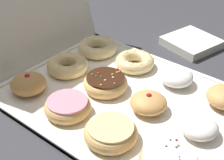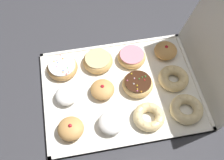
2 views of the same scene
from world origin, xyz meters
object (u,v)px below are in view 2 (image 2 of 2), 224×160
Objects in this scene: glazed_ring_donut_3 at (98,61)px; jelly_filled_donut_4 at (102,89)px; cruller_donut_8 at (149,117)px; donut_box at (121,90)px; sprinkle_donut_0 at (62,67)px; powdered_filled_donut_1 at (66,95)px; powdered_filled_donut_5 at (111,123)px; cruller_donut_11 at (186,109)px; jelly_filled_donut_2 at (71,129)px; sprinkle_donut_7 at (138,85)px; cruller_donut_10 at (174,78)px; pink_frosted_donut_6 at (132,57)px; jelly_filled_donut_9 at (166,51)px.

jelly_filled_donut_4 is at bearing -2.10° from glazed_ring_donut_3.
donut_box is at bearing -153.43° from cruller_donut_8.
cruller_donut_8 is at bearing 45.85° from sprinkle_donut_0.
powdered_filled_donut_1 is 0.19m from powdered_filled_donut_5.
donut_box is at bearing 88.75° from jelly_filled_donut_4.
powdered_filled_donut_1 is 0.43m from cruller_donut_11.
donut_box is 6.42× the size of jelly_filled_donut_2.
jelly_filled_donut_4 reaches higher than sprinkle_donut_7.
powdered_filled_donut_1 is at bearing -117.29° from cruller_donut_8.
cruller_donut_10 is at bearing 136.33° from cruller_donut_8.
cruller_donut_10 reaches higher than pink_frosted_donut_6.
jelly_filled_donut_2 is at bearing -56.46° from donut_box.
jelly_filled_donut_9 is (-0.13, 0.14, 0.00)m from sprinkle_donut_7.
sprinkle_donut_7 is 0.19m from cruller_donut_11.
jelly_filled_donut_2 is at bearing -26.90° from glazed_ring_donut_3.
donut_box is 5.04× the size of cruller_donut_10.
cruller_donut_11 is (0.26, 0.14, 0.00)m from pink_frosted_donut_6.
cruller_donut_8 is (0.14, 0.27, -0.00)m from powdered_filled_donut_1.
jelly_filled_donut_4 is at bearing -47.43° from pink_frosted_donut_6.
powdered_filled_donut_5 is at bearing 0.16° from glazed_ring_donut_3.
jelly_filled_donut_2 is 0.37m from pink_frosted_donut_6.
powdered_filled_donut_5 is 0.77× the size of cruller_donut_10.
glazed_ring_donut_3 is 0.19m from sprinkle_donut_7.
glazed_ring_donut_3 is 0.30m from cruller_donut_8.
jelly_filled_donut_2 is 0.27m from cruller_donut_8.
powdered_filled_donut_5 is at bearing -25.39° from donut_box.
jelly_filled_donut_2 is at bearing -45.74° from pink_frosted_donut_6.
jelly_filled_donut_9 reaches higher than cruller_donut_8.
cruller_donut_11 is at bearing 27.77° from pink_frosted_donut_6.
jelly_filled_donut_4 is 1.00× the size of powdered_filled_donut_5.
glazed_ring_donut_3 is 0.13m from pink_frosted_donut_6.
powdered_filled_donut_1 is 0.70× the size of cruller_donut_11.
cruller_donut_10 is (0.13, 0.26, 0.00)m from glazed_ring_donut_3.
sprinkle_donut_7 is (-0.13, 0.13, -0.00)m from powdered_filled_donut_5.
powdered_filled_donut_5 is at bearing -43.22° from sprinkle_donut_7.
jelly_filled_donut_2 reaches higher than cruller_donut_11.
jelly_filled_donut_4 reaches higher than cruller_donut_8.
jelly_filled_donut_2 is 0.81× the size of pink_frosted_donut_6.
jelly_filled_donut_9 is 0.26m from cruller_donut_11.
powdered_filled_donut_1 is 0.14m from jelly_filled_donut_2.
jelly_filled_donut_9 is (-0.13, 0.20, 0.03)m from donut_box.
cruller_donut_10 is (0.00, 0.40, 0.00)m from powdered_filled_donut_1.
donut_box is at bearing 89.18° from powdered_filled_donut_1.
jelly_filled_donut_2 is 1.02× the size of jelly_filled_donut_4.
glazed_ring_donut_3 is at bearing -134.49° from cruller_donut_11.
powdered_filled_donut_5 reaches higher than sprinkle_donut_0.
cruller_donut_10 is (-0.13, 0.40, -0.00)m from jelly_filled_donut_2.
sprinkle_donut_7 is 0.14m from cruller_donut_10.
sprinkle_donut_0 is 1.07× the size of pink_frosted_donut_6.
powdered_filled_donut_5 is at bearing 88.42° from jelly_filled_donut_2.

